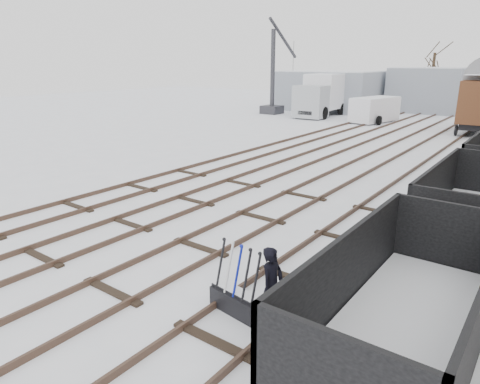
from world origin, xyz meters
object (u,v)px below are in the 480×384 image
at_px(crane, 273,89).
at_px(freight_wagon_a, 403,326).
at_px(ground_frame, 238,301).
at_px(panel_van, 375,109).
at_px(worker, 272,286).
at_px(lorry, 325,94).

bearing_deg(crane, freight_wagon_a, -53.94).
distance_m(ground_frame, panel_van, 31.59).
xyz_separation_m(freight_wagon_a, panel_van, (-11.40, 30.28, 0.24)).
xyz_separation_m(worker, lorry, (-14.63, 32.37, 1.20)).
bearing_deg(crane, lorry, 18.66).
xyz_separation_m(ground_frame, panel_van, (-8.18, 30.50, 0.82)).
bearing_deg(worker, lorry, 24.80).
xyz_separation_m(lorry, crane, (-4.84, -1.59, 0.37)).
height_order(panel_van, crane, crane).
bearing_deg(lorry, freight_wagon_a, -64.54).
xyz_separation_m(worker, panel_van, (-8.93, 30.40, 0.29)).
height_order(worker, lorry, lorry).
xyz_separation_m(ground_frame, lorry, (-13.88, 32.47, 1.73)).
bearing_deg(panel_van, worker, -61.64).
distance_m(freight_wagon_a, panel_van, 32.36).
bearing_deg(freight_wagon_a, crane, 125.59).
xyz_separation_m(panel_van, crane, (-10.54, 0.38, 1.28)).
bearing_deg(freight_wagon_a, panel_van, 110.63).
relative_size(ground_frame, lorry, 0.17).
bearing_deg(worker, freight_wagon_a, -86.75).
xyz_separation_m(ground_frame, crane, (-18.72, 30.88, 2.10)).
bearing_deg(ground_frame, crane, 128.86).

